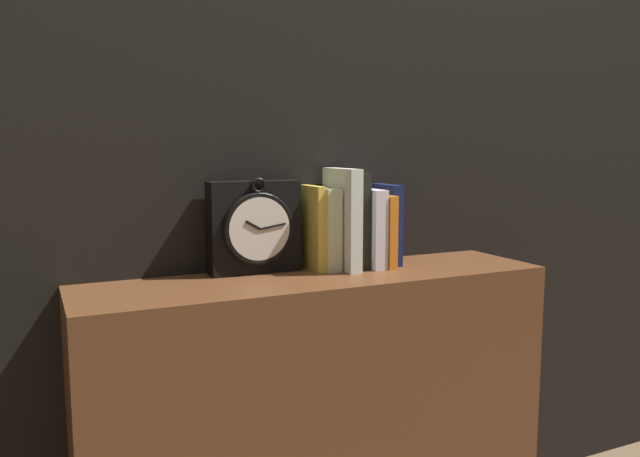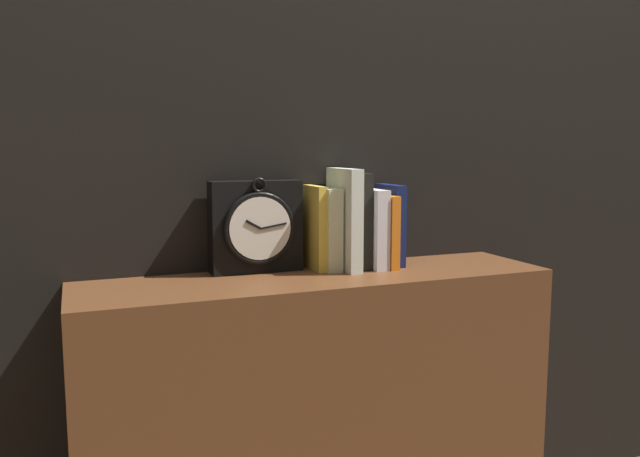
# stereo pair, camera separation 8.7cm
# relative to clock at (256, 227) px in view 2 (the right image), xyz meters

# --- Properties ---
(wall_back) EXTENTS (6.00, 0.05, 2.60)m
(wall_back) POSITION_rel_clock_xyz_m (0.13, 0.07, 0.43)
(wall_back) COLOR black
(wall_back) RESTS_ON ground_plane
(bookshelf) EXTENTS (1.13, 0.29, 0.76)m
(bookshelf) POSITION_rel_clock_xyz_m (0.13, -0.10, -0.49)
(bookshelf) COLOR brown
(bookshelf) RESTS_ON ground_plane
(clock) EXTENTS (0.22, 0.08, 0.23)m
(clock) POSITION_rel_clock_xyz_m (0.00, 0.00, 0.00)
(clock) COLOR black
(clock) RESTS_ON bookshelf
(book_slot0_yellow) EXTENTS (0.02, 0.11, 0.21)m
(book_slot0_yellow) POSITION_rel_clock_xyz_m (0.14, -0.02, -0.01)
(book_slot0_yellow) COLOR yellow
(book_slot0_yellow) RESTS_ON bookshelf
(book_slot1_cream) EXTENTS (0.04, 0.12, 0.20)m
(book_slot1_cream) POSITION_rel_clock_xyz_m (0.17, -0.03, -0.01)
(book_slot1_cream) COLOR beige
(book_slot1_cream) RESTS_ON bookshelf
(book_slot2_white) EXTENTS (0.03, 0.16, 0.25)m
(book_slot2_white) POSITION_rel_clock_xyz_m (0.21, -0.04, 0.01)
(book_slot2_white) COLOR white
(book_slot2_white) RESTS_ON bookshelf
(book_slot3_black) EXTENTS (0.04, 0.13, 0.24)m
(book_slot3_black) POSITION_rel_clock_xyz_m (0.25, -0.03, 0.01)
(book_slot3_black) COLOR black
(book_slot3_black) RESTS_ON bookshelf
(book_slot4_white) EXTENTS (0.04, 0.15, 0.20)m
(book_slot4_white) POSITION_rel_clock_xyz_m (0.29, -0.04, -0.01)
(book_slot4_white) COLOR silver
(book_slot4_white) RESTS_ON bookshelf
(book_slot5_orange) EXTENTS (0.02, 0.15, 0.18)m
(book_slot5_orange) POSITION_rel_clock_xyz_m (0.32, -0.04, -0.02)
(book_slot5_orange) COLOR orange
(book_slot5_orange) RESTS_ON bookshelf
(book_slot6_navy) EXTENTS (0.03, 0.12, 0.21)m
(book_slot6_navy) POSITION_rel_clock_xyz_m (0.35, -0.03, -0.01)
(book_slot6_navy) COLOR #101B4F
(book_slot6_navy) RESTS_ON bookshelf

